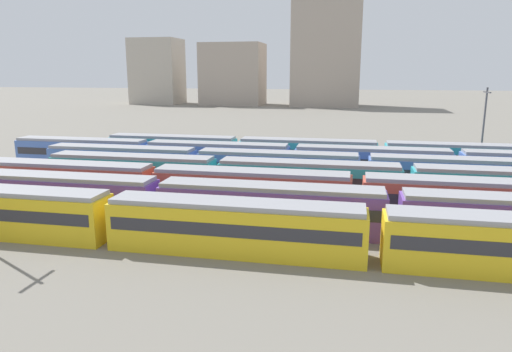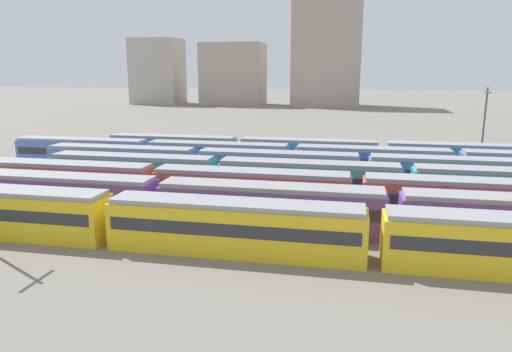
{
  "view_description": "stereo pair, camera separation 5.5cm",
  "coord_description": "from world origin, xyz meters",
  "views": [
    {
      "loc": [
        25.13,
        -30.12,
        12.44
      ],
      "look_at": [
        15.8,
        15.6,
        2.04
      ],
      "focal_mm": 32.91,
      "sensor_mm": 36.0,
      "label": 1
    },
    {
      "loc": [
        25.19,
        -30.11,
        12.44
      ],
      "look_at": [
        15.8,
        15.6,
        2.04
      ],
      "focal_mm": 32.91,
      "sensor_mm": 36.0,
      "label": 2
    }
  ],
  "objects": [
    {
      "name": "distant_building_2",
      "position": [
        15.1,
        147.55,
        18.26
      ],
      "size": [
        24.23,
        18.96,
        36.51
      ],
      "primitive_type": "cube",
      "color": "#A89989",
      "rests_on": "ground_plane"
    },
    {
      "name": "train_track_2",
      "position": [
        35.31,
        10.4,
        1.9
      ],
      "size": [
        93.6,
        3.06,
        3.75
      ],
      "color": "#BC4C38",
      "rests_on": "ground_plane"
    },
    {
      "name": "train_track_6",
      "position": [
        38.46,
        31.2,
        1.9
      ],
      "size": [
        93.6,
        3.06,
        3.75
      ],
      "color": "teal",
      "rests_on": "ground_plane"
    },
    {
      "name": "train_track_5",
      "position": [
        18.18,
        26.0,
        1.9
      ],
      "size": [
        74.7,
        3.06,
        3.75
      ],
      "color": "#4C70BC",
      "rests_on": "ground_plane"
    },
    {
      "name": "train_track_4",
      "position": [
        17.2,
        20.8,
        1.9
      ],
      "size": [
        55.8,
        3.06,
        3.75
      ],
      "color": "#4C70BC",
      "rests_on": "ground_plane"
    },
    {
      "name": "distant_building_1",
      "position": [
        -20.04,
        147.55,
        11.48
      ],
      "size": [
        22.89,
        17.17,
        22.96
      ],
      "primitive_type": "cube",
      "color": "#A89989",
      "rests_on": "ground_plane"
    },
    {
      "name": "train_track_1",
      "position": [
        28.52,
        5.2,
        1.9
      ],
      "size": [
        74.7,
        3.06,
        3.75
      ],
      "color": "#6B429E",
      "rests_on": "ground_plane"
    },
    {
      "name": "distant_building_0",
      "position": [
        -50.88,
        147.55,
        12.52
      ],
      "size": [
        18.24,
        15.27,
        25.05
      ],
      "primitive_type": "cube",
      "color": "#B2A899",
      "rests_on": "ground_plane"
    },
    {
      "name": "ground_plane",
      "position": [
        0.0,
        15.6,
        0.0
      ],
      "size": [
        600.0,
        600.0,
        0.0
      ],
      "primitive_type": "plane",
      "color": "slate"
    },
    {
      "name": "catenary_pole_1",
      "position": [
        41.66,
        34.26,
        5.82
      ],
      "size": [
        0.24,
        3.2,
        10.52
      ],
      "color": "#4C4C51",
      "rests_on": "ground_plane"
    }
  ]
}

